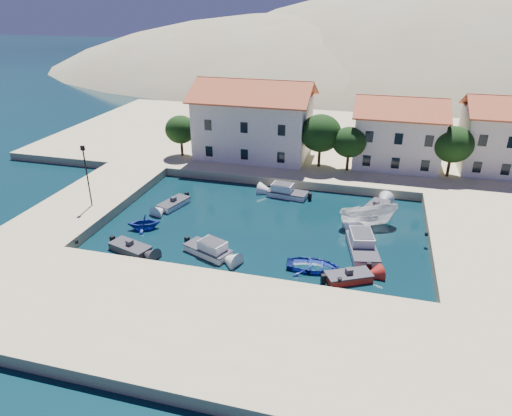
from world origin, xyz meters
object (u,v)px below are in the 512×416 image
Objects in this scene: building_right at (504,133)px; boat_east at (367,226)px; building_mid at (398,131)px; cabin_cruiser_south at (208,249)px; lamppost at (86,170)px; cabin_cruiser_east at (362,246)px; rowboat_south at (313,269)px; building_left at (254,117)px.

boat_east is at bearing -129.64° from building_right.
boat_east is at bearing -98.41° from building_mid.
lamppost is at bearing -174.87° from cabin_cruiser_south.
cabin_cruiser_south reaches higher than boat_east.
cabin_cruiser_east is 5.08m from boat_east.
rowboat_south is (-18.33, -26.36, -5.47)m from building_right.
rowboat_south is at bearing 131.14° from boat_east.
building_right is 27.28m from cabin_cruiser_east.
building_mid is at bearing -175.24° from building_right.
lamppost is at bearing 75.17° from rowboat_south.
building_left is at bearing 60.10° from lamppost.
lamppost is (-29.50, -21.00, -0.47)m from building_mid.
lamppost is 1.07× the size of cabin_cruiser_east.
lamppost is at bearing -144.55° from building_mid.
rowboat_south is at bearing -10.65° from lamppost.
building_mid is 17.39m from boat_east.
cabin_cruiser_east is (26.85, -0.47, -4.28)m from lamppost.
rowboat_south is at bearing 22.23° from cabin_cruiser_south.
rowboat_south is 0.75× the size of cabin_cruiser_east.
rowboat_south is (9.14, -0.02, -0.48)m from cabin_cruiser_south.
cabin_cruiser_south is at bearing -136.20° from building_right.
building_left reaches higher than lamppost.
cabin_cruiser_south is 0.79× the size of cabin_cruiser_east.
cabin_cruiser_south is (-15.47, -25.34, -4.75)m from building_mid.
boat_east reaches higher than rowboat_south.
building_right reaches higher than cabin_cruiser_south.
cabin_cruiser_east is (-2.65, -21.47, -4.75)m from building_mid.
cabin_cruiser_south reaches higher than rowboat_south.
rowboat_south is at bearing 124.37° from cabin_cruiser_east.
building_mid is 2.27× the size of cabin_cruiser_south.
building_left is 1.56× the size of building_right.
cabin_cruiser_east is at bearing -97.04° from building_mid.
cabin_cruiser_east is (15.35, -20.47, -5.46)m from building_left.
building_mid is 1.69× the size of lamppost.
building_mid reaches higher than cabin_cruiser_south.
building_left is 3.37× the size of rowboat_south.
building_mid reaches higher than rowboat_south.
cabin_cruiser_south is at bearing 94.56° from cabin_cruiser_east.
lamppost is (-11.50, -20.00, -1.18)m from building_left.
cabin_cruiser_east is at bearing -47.55° from rowboat_south.
cabin_cruiser_south is (-27.47, -26.34, -5.00)m from building_right.
building_right is 32.57m from rowboat_south.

